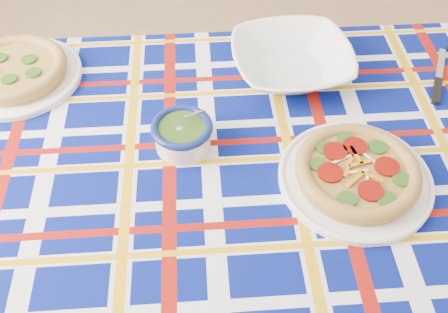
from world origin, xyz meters
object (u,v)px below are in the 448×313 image
object	(u,v)px
main_focaccia_plate	(357,171)
serving_bowl	(291,61)
pesto_bowl	(182,133)
dining_table	(251,202)

from	to	relation	value
main_focaccia_plate	serving_bowl	distance (m)	0.36
pesto_bowl	serving_bowl	size ratio (longest dim) A/B	0.45
dining_table	serving_bowl	distance (m)	0.38
pesto_bowl	serving_bowl	xyz separation A→B (m)	(0.31, 0.17, -0.00)
dining_table	pesto_bowl	xyz separation A→B (m)	(-0.12, 0.13, 0.12)
pesto_bowl	main_focaccia_plate	bearing A→B (deg)	-30.99
serving_bowl	main_focaccia_plate	bearing A→B (deg)	-89.02
main_focaccia_plate	serving_bowl	world-z (taller)	serving_bowl
main_focaccia_plate	pesto_bowl	size ratio (longest dim) A/B	2.45
serving_bowl	pesto_bowl	bearing A→B (deg)	-151.31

